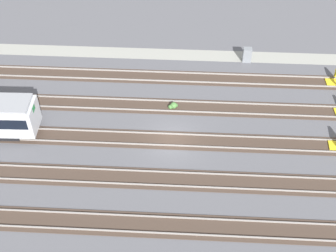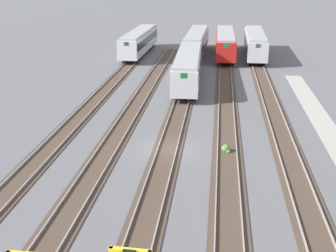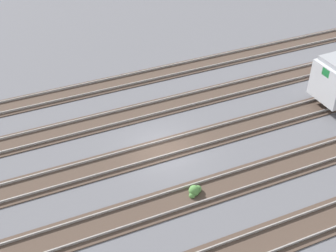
% 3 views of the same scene
% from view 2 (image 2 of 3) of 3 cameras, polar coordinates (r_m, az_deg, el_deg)
% --- Properties ---
extents(ground_plane, '(400.00, 400.00, 0.00)m').
position_cam_2_polar(ground_plane, '(35.48, -0.05, -2.91)').
color(ground_plane, '#5B5B60').
extents(rail_track_nearest, '(90.00, 2.23, 0.21)m').
position_cam_2_polar(rail_track_nearest, '(35.67, 14.44, -3.35)').
color(rail_track_nearest, '#47382D').
rests_on(rail_track_nearest, ground).
extents(rail_track_near_inner, '(90.00, 2.23, 0.21)m').
position_cam_2_polar(rail_track_near_inner, '(35.28, 7.21, -3.12)').
color(rail_track_near_inner, '#47382D').
rests_on(rail_track_near_inner, ground).
extents(rail_track_middle, '(90.00, 2.24, 0.21)m').
position_cam_2_polar(rail_track_middle, '(35.47, -0.05, -2.84)').
color(rail_track_middle, '#47382D').
rests_on(rail_track_middle, ground).
extents(rail_track_far_inner, '(90.00, 2.23, 0.21)m').
position_cam_2_polar(rail_track_far_inner, '(36.21, -7.13, -2.53)').
color(rail_track_far_inner, '#47382D').
rests_on(rail_track_far_inner, ground).
extents(rail_track_farthest, '(90.00, 2.23, 0.21)m').
position_cam_2_polar(rail_track_farthest, '(37.48, -13.82, -2.20)').
color(rail_track_farthest, '#47382D').
rests_on(rail_track_farthest, ground).
extents(subway_car_front_row_leftmost, '(18.06, 3.27, 3.70)m').
position_cam_2_polar(subway_car_front_row_leftmost, '(74.37, -3.52, 10.24)').
color(subway_car_front_row_leftmost, silver).
rests_on(subway_car_front_row_leftmost, ground).
extents(subway_car_front_row_left_inner, '(18.06, 3.26, 3.70)m').
position_cam_2_polar(subway_car_front_row_left_inner, '(54.92, 2.47, 7.17)').
color(subway_car_front_row_left_inner, silver).
rests_on(subway_car_front_row_left_inner, ground).
extents(subway_car_front_row_centre, '(18.05, 3.18, 3.70)m').
position_cam_2_polar(subway_car_front_row_centre, '(73.85, 10.57, 9.90)').
color(subway_car_front_row_centre, silver).
rests_on(subway_car_front_row_centre, ground).
extents(subway_car_front_row_right_inner, '(18.06, 3.25, 3.70)m').
position_cam_2_polar(subway_car_front_row_right_inner, '(73.60, 3.48, 10.15)').
color(subway_car_front_row_right_inner, silver).
rests_on(subway_car_front_row_right_inner, ground).
extents(subway_car_front_row_rightmost, '(18.02, 2.96, 3.70)m').
position_cam_2_polar(subway_car_front_row_rightmost, '(73.28, 7.00, 10.01)').
color(subway_car_front_row_rightmost, red).
rests_on(subway_car_front_row_rightmost, ground).
extents(weed_clump, '(0.92, 0.70, 0.64)m').
position_cam_2_polar(weed_clump, '(35.25, 7.06, -2.79)').
color(weed_clump, '#4C7F3D').
rests_on(weed_clump, ground).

